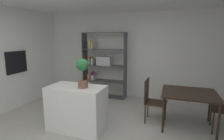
# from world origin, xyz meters

# --- Properties ---
(back_partition) EXTENTS (6.38, 0.06, 2.58)m
(back_partition) POSITION_xyz_m (0.00, 2.77, 1.29)
(back_partition) COLOR silver
(back_partition) RESTS_ON ground_plane
(built_in_oven) EXTENTS (0.06, 0.62, 0.56)m
(built_in_oven) POSITION_xyz_m (-2.49, 0.92, 1.22)
(built_in_oven) COLOR black
(built_in_oven) RESTS_ON ground_plane
(kitchen_island) EXTENTS (1.12, 0.61, 0.89)m
(kitchen_island) POSITION_xyz_m (-0.45, 0.40, 0.45)
(kitchen_island) COLOR white
(kitchen_island) RESTS_ON ground_plane
(potted_plant_on_island) EXTENTS (0.23, 0.23, 0.56)m
(potted_plant_on_island) POSITION_xyz_m (-0.29, 0.38, 1.23)
(potted_plant_on_island) COLOR brown
(potted_plant_on_island) RESTS_ON kitchen_island
(open_bookshelf) EXTENTS (1.35, 0.34, 1.99)m
(open_bookshelf) POSITION_xyz_m (-0.76, 2.47, 1.00)
(open_bookshelf) COLOR #4C4C51
(open_bookshelf) RESTS_ON ground_plane
(dining_table) EXTENTS (1.06, 0.96, 0.74)m
(dining_table) POSITION_xyz_m (1.67, 1.23, 0.67)
(dining_table) COLOR black
(dining_table) RESTS_ON ground_plane
(dining_chair_island_side) EXTENTS (0.47, 0.43, 0.95)m
(dining_chair_island_side) POSITION_xyz_m (0.91, 1.23, 0.55)
(dining_chair_island_side) COLOR black
(dining_chair_island_side) RESTS_ON ground_plane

